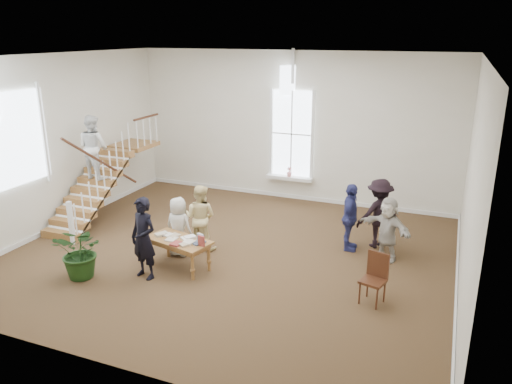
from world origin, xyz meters
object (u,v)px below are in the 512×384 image
at_px(elderly_woman, 179,227).
at_px(woman_cluster_a, 350,217).
at_px(police_officer, 144,238).
at_px(person_yellow, 200,217).
at_px(floor_plant, 82,252).
at_px(side_chair, 375,275).
at_px(woman_cluster_c, 387,229).
at_px(library_table, 179,243).
at_px(woman_cluster_b, 379,213).

distance_m(elderly_woman, woman_cluster_a, 4.02).
height_order(police_officer, person_yellow, police_officer).
xyz_separation_m(floor_plant, side_chair, (5.89, 1.30, -0.03)).
height_order(person_yellow, floor_plant, person_yellow).
relative_size(person_yellow, woman_cluster_c, 1.08).
xyz_separation_m(elderly_woman, floor_plant, (-1.31, -1.76, -0.11)).
xyz_separation_m(library_table, woman_cluster_a, (3.26, 2.37, 0.22)).
height_order(library_table, floor_plant, floor_plant).
bearing_deg(woman_cluster_a, woman_cluster_c, -107.83).
height_order(police_officer, woman_cluster_a, police_officer).
xyz_separation_m(elderly_woman, woman_cluster_a, (3.61, 1.77, 0.12)).
bearing_deg(floor_plant, woman_cluster_a, 35.63).
height_order(police_officer, woman_cluster_c, police_officer).
relative_size(police_officer, woman_cluster_b, 1.04).
distance_m(woman_cluster_c, floor_plant, 6.71).
distance_m(police_officer, floor_plant, 1.35).
bearing_deg(elderly_woman, police_officer, 90.42).
bearing_deg(floor_plant, police_officer, 22.96).
distance_m(person_yellow, woman_cluster_b, 4.27).
distance_m(elderly_woman, floor_plant, 2.20).
bearing_deg(side_chair, woman_cluster_c, 106.81).
bearing_deg(woman_cluster_a, library_table, 120.69).
relative_size(library_table, police_officer, 0.89).
height_order(elderly_woman, woman_cluster_c, woman_cluster_c).
height_order(library_table, woman_cluster_a, woman_cluster_a).
bearing_deg(side_chair, woman_cluster_a, 128.38).
distance_m(police_officer, person_yellow, 1.80).
distance_m(woman_cluster_a, woman_cluster_c, 0.93).
height_order(woman_cluster_a, woman_cluster_b, woman_cluster_b).
bearing_deg(elderly_woman, library_table, 125.25).
bearing_deg(library_table, elderly_woman, 133.68).
distance_m(elderly_woman, woman_cluster_b, 4.76).
xyz_separation_m(person_yellow, woman_cluster_c, (4.21, 1.07, -0.06)).
relative_size(library_table, woman_cluster_c, 1.06).
bearing_deg(side_chair, police_officer, -155.46).
distance_m(library_table, side_chair, 4.23).
bearing_deg(side_chair, floor_plant, -152.55).
xyz_separation_m(person_yellow, woman_cluster_a, (3.31, 1.27, 0.02)).
bearing_deg(woman_cluster_c, person_yellow, -136.00).
bearing_deg(woman_cluster_c, library_table, -122.68).
relative_size(elderly_woman, woman_cluster_a, 0.86).
xyz_separation_m(elderly_woman, person_yellow, (0.30, 0.50, 0.10)).
bearing_deg(person_yellow, library_table, 92.07).
bearing_deg(person_yellow, woman_cluster_a, -159.68).
bearing_deg(woman_cluster_c, woman_cluster_b, 144.57).
xyz_separation_m(library_table, side_chair, (4.23, 0.14, -0.04)).
bearing_deg(floor_plant, woman_cluster_c, 29.76).
xyz_separation_m(police_officer, woman_cluster_b, (4.31, 3.47, -0.03)).
xyz_separation_m(library_table, elderly_woman, (-0.35, 0.60, 0.11)).
xyz_separation_m(library_table, police_officer, (-0.45, -0.65, 0.29)).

